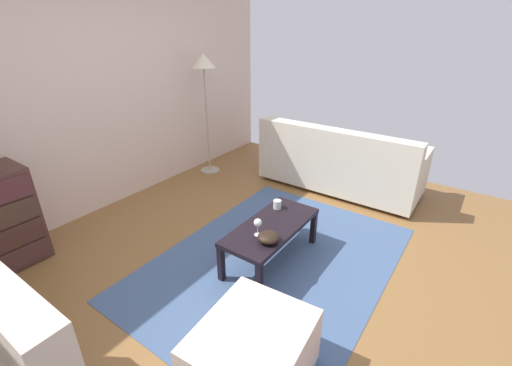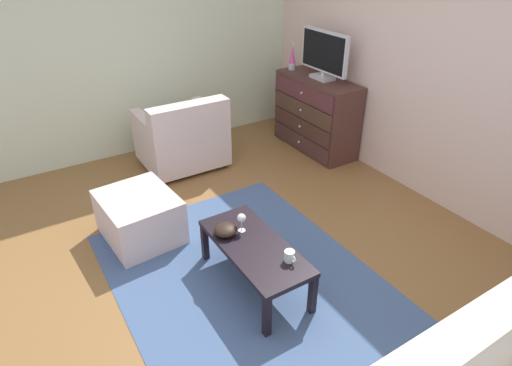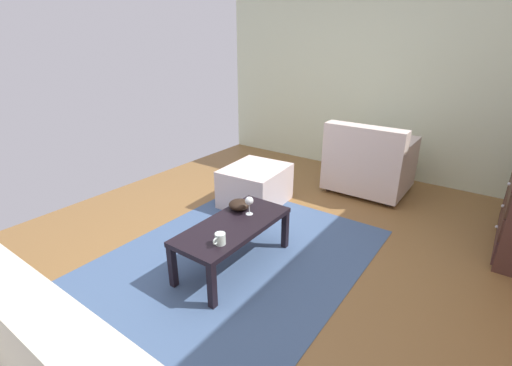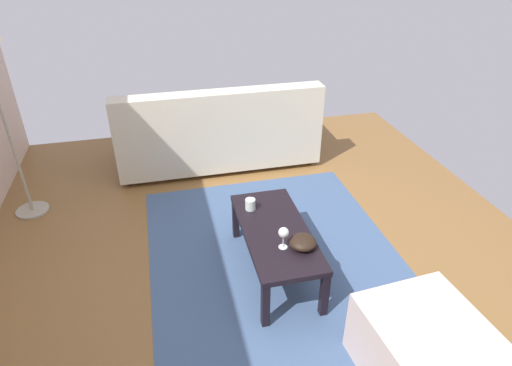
{
  "view_description": "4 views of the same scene",
  "coord_description": "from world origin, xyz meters",
  "px_view_note": "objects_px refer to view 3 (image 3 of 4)",
  "views": [
    {
      "loc": [
        -1.99,
        -1.53,
        2.01
      ],
      "look_at": [
        0.34,
        0.11,
        0.67
      ],
      "focal_mm": 23.83,
      "sensor_mm": 36.0,
      "label": 1
    },
    {
      "loc": [
        2.38,
        -1.49,
        2.42
      ],
      "look_at": [
        -0.14,
        0.07,
        0.68
      ],
      "focal_mm": 30.22,
      "sensor_mm": 36.0,
      "label": 2
    },
    {
      "loc": [
        2.1,
        1.44,
        1.74
      ],
      "look_at": [
        -0.06,
        -0.12,
        0.65
      ],
      "focal_mm": 24.98,
      "sensor_mm": 36.0,
      "label": 3
    },
    {
      "loc": [
        -2.15,
        0.56,
        2.23
      ],
      "look_at": [
        0.27,
        -0.03,
        0.74
      ],
      "focal_mm": 30.61,
      "sensor_mm": 36.0,
      "label": 4
    }
  ],
  "objects_px": {
    "coffee_table": "(233,229)",
    "ottoman": "(255,185)",
    "wine_glass": "(249,201)",
    "bowl_decorative": "(239,205)",
    "armchair": "(369,164)",
    "mug": "(220,239)"
  },
  "relations": [
    {
      "from": "coffee_table",
      "to": "ottoman",
      "type": "bearing_deg",
      "value": -152.47
    },
    {
      "from": "coffee_table",
      "to": "wine_glass",
      "type": "height_order",
      "value": "wine_glass"
    },
    {
      "from": "bowl_decorative",
      "to": "ottoman",
      "type": "distance_m",
      "value": 0.96
    },
    {
      "from": "armchair",
      "to": "bowl_decorative",
      "type": "bearing_deg",
      "value": -13.58
    },
    {
      "from": "mug",
      "to": "armchair",
      "type": "distance_m",
      "value": 2.43
    },
    {
      "from": "mug",
      "to": "armchair",
      "type": "height_order",
      "value": "armchair"
    },
    {
      "from": "coffee_table",
      "to": "mug",
      "type": "height_order",
      "value": "mug"
    },
    {
      "from": "wine_glass",
      "to": "coffee_table",
      "type": "bearing_deg",
      "value": -1.97
    },
    {
      "from": "coffee_table",
      "to": "ottoman",
      "type": "xyz_separation_m",
      "value": [
        -1.06,
        -0.55,
        -0.12
      ]
    },
    {
      "from": "coffee_table",
      "to": "mug",
      "type": "relative_size",
      "value": 8.86
    },
    {
      "from": "wine_glass",
      "to": "armchair",
      "type": "distance_m",
      "value": 1.95
    },
    {
      "from": "coffee_table",
      "to": "bowl_decorative",
      "type": "bearing_deg",
      "value": -152.74
    },
    {
      "from": "mug",
      "to": "bowl_decorative",
      "type": "bearing_deg",
      "value": -155.53
    },
    {
      "from": "armchair",
      "to": "coffee_table",
      "type": "bearing_deg",
      "value": -9.04
    },
    {
      "from": "coffee_table",
      "to": "bowl_decorative",
      "type": "height_order",
      "value": "bowl_decorative"
    },
    {
      "from": "wine_glass",
      "to": "bowl_decorative",
      "type": "height_order",
      "value": "wine_glass"
    },
    {
      "from": "coffee_table",
      "to": "bowl_decorative",
      "type": "distance_m",
      "value": 0.28
    },
    {
      "from": "bowl_decorative",
      "to": "ottoman",
      "type": "xyz_separation_m",
      "value": [
        -0.83,
        -0.43,
        -0.21
      ]
    },
    {
      "from": "wine_glass",
      "to": "armchair",
      "type": "relative_size",
      "value": 0.17
    },
    {
      "from": "ottoman",
      "to": "bowl_decorative",
      "type": "bearing_deg",
      "value": 27.6
    },
    {
      "from": "ottoman",
      "to": "mug",
      "type": "bearing_deg",
      "value": 26.42
    },
    {
      "from": "coffee_table",
      "to": "wine_glass",
      "type": "xyz_separation_m",
      "value": [
        -0.21,
        0.01,
        0.17
      ]
    }
  ]
}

